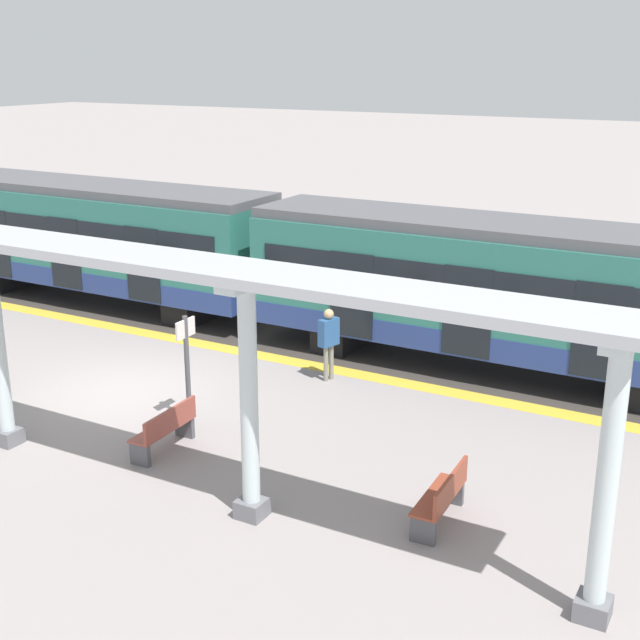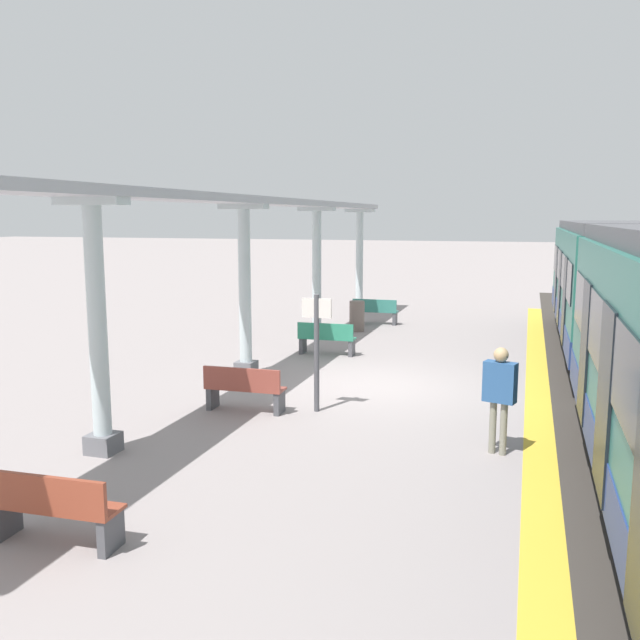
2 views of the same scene
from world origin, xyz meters
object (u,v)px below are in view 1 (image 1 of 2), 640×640
train_far_carriage (487,292)px  canopy_pillar_fourth (249,401)px  train_near_carriage (98,240)px  bench_mid_platform (443,498)px  canopy_pillar_fifth (607,482)px  passenger_waiting_near_edge (329,336)px  platform_info_sign (187,359)px  bench_far_end (166,429)px

train_far_carriage → canopy_pillar_fourth: size_ratio=2.88×
train_near_carriage → bench_mid_platform: bearing=62.6°
canopy_pillar_fourth → train_near_carriage: bearing=-127.5°
canopy_pillar_fifth → passenger_waiting_near_edge: 9.17m
train_near_carriage → bench_mid_platform: size_ratio=7.40×
canopy_pillar_fourth → platform_info_sign: 4.02m
canopy_pillar_fifth → passenger_waiting_near_edge: bearing=-129.5°
train_near_carriage → train_far_carriage: (0.00, 11.80, 0.00)m
canopy_pillar_fifth → passenger_waiting_near_edge: size_ratio=2.34×
canopy_pillar_fourth → train_far_carriage: bearing=173.0°
platform_info_sign → passenger_waiting_near_edge: 3.61m
train_far_carriage → platform_info_sign: (5.81, -4.12, -0.50)m
bench_far_end → passenger_waiting_near_edge: bearing=168.9°
train_near_carriage → bench_mid_platform: (7.01, 13.50, -1.38)m
train_near_carriage → bench_mid_platform: 15.27m
platform_info_sign → canopy_pillar_fifth: bearing=73.6°
bench_mid_platform → bench_far_end: size_ratio=1.00×
train_near_carriage → bench_far_end: size_ratio=7.41×
train_far_carriage → bench_mid_platform: 7.34m
canopy_pillar_fifth → train_near_carriage: bearing=-117.3°
canopy_pillar_fifth → bench_mid_platform: size_ratio=2.57×
canopy_pillar_fourth → bench_mid_platform: size_ratio=2.57×
bench_mid_platform → canopy_pillar_fourth: bearing=-64.9°
train_near_carriage → train_far_carriage: 11.80m
train_far_carriage → platform_info_sign: 7.14m
platform_info_sign → train_far_carriage: bearing=144.7°
train_near_carriage → passenger_waiting_near_edge: (2.47, 9.03, -0.78)m
train_near_carriage → bench_far_end: train_near_carriage is taller
canopy_pillar_fourth → canopy_pillar_fifth: bearing=90.0°
train_near_carriage → platform_info_sign: bearing=52.9°
canopy_pillar_fifth → bench_mid_platform: 3.25m
bench_mid_platform → platform_info_sign: (-1.20, -5.81, 0.89)m
bench_mid_platform → platform_info_sign: size_ratio=0.69×
canopy_pillar_fourth → bench_far_end: size_ratio=2.57×
bench_far_end → platform_info_sign: size_ratio=0.69×
train_far_carriage → bench_mid_platform: train_far_carriage is taller
train_near_carriage → bench_far_end: bearing=48.9°
train_near_carriage → platform_info_sign: (5.81, 7.68, -0.50)m
canopy_pillar_fourth → bench_mid_platform: bearing=115.1°
train_far_carriage → bench_far_end: train_far_carriage is taller
platform_info_sign → train_near_carriage: bearing=-127.1°
train_far_carriage → passenger_waiting_near_edge: 3.79m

